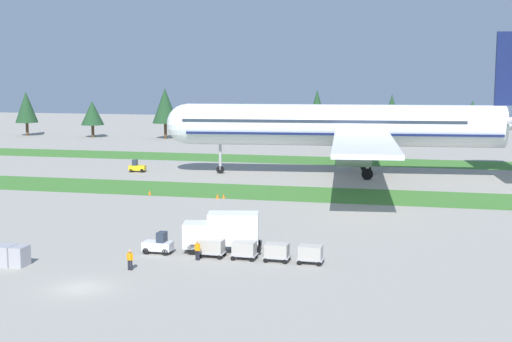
{
  "coord_description": "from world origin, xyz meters",
  "views": [
    {
      "loc": [
        24.65,
        -48.58,
        16.29
      ],
      "look_at": [
        5.01,
        37.03,
        4.0
      ],
      "focal_mm": 51.12,
      "sensor_mm": 36.0,
      "label": 1
    }
  ],
  "objects_px": {
    "ground_crew_marshaller": "(197,249)",
    "uld_container_1": "(15,256)",
    "uld_container_0": "(2,255)",
    "taxiway_marker_0": "(224,196)",
    "cargo_dolly_second": "(244,249)",
    "taxiway_marker_2": "(217,196)",
    "airliner": "(352,125)",
    "cargo_dolly_third": "(277,251)",
    "cargo_dolly_fourth": "(311,253)",
    "catering_truck": "(223,231)",
    "ground_crew_loader": "(130,259)",
    "cargo_dolly_lead": "(212,247)",
    "pushback_tractor": "(137,167)",
    "taxiway_marker_1": "(150,193)",
    "baggage_tug": "(159,244)"
  },
  "relations": [
    {
      "from": "cargo_dolly_lead",
      "to": "cargo_dolly_second",
      "type": "distance_m",
      "value": 2.9
    },
    {
      "from": "catering_truck",
      "to": "taxiway_marker_2",
      "type": "relative_size",
      "value": 11.03
    },
    {
      "from": "cargo_dolly_lead",
      "to": "taxiway_marker_1",
      "type": "xyz_separation_m",
      "value": [
        -16.95,
        28.73,
        -0.62
      ]
    },
    {
      "from": "cargo_dolly_lead",
      "to": "uld_container_1",
      "type": "relative_size",
      "value": 1.12
    },
    {
      "from": "ground_crew_marshaller",
      "to": "taxiway_marker_2",
      "type": "relative_size",
      "value": 2.64
    },
    {
      "from": "airliner",
      "to": "ground_crew_marshaller",
      "type": "relative_size",
      "value": 41.18
    },
    {
      "from": "catering_truck",
      "to": "uld_container_0",
      "type": "distance_m",
      "value": 18.9
    },
    {
      "from": "taxiway_marker_1",
      "to": "uld_container_0",
      "type": "bearing_deg",
      "value": -89.11
    },
    {
      "from": "cargo_dolly_fourth",
      "to": "uld_container_1",
      "type": "distance_m",
      "value": 24.75
    },
    {
      "from": "cargo_dolly_second",
      "to": "taxiway_marker_2",
      "type": "height_order",
      "value": "cargo_dolly_second"
    },
    {
      "from": "cargo_dolly_lead",
      "to": "uld_container_0",
      "type": "distance_m",
      "value": 17.67
    },
    {
      "from": "cargo_dolly_fourth",
      "to": "ground_crew_marshaller",
      "type": "height_order",
      "value": "ground_crew_marshaller"
    },
    {
      "from": "baggage_tug",
      "to": "uld_container_1",
      "type": "height_order",
      "value": "baggage_tug"
    },
    {
      "from": "baggage_tug",
      "to": "pushback_tractor",
      "type": "bearing_deg",
      "value": 25.7
    },
    {
      "from": "cargo_dolly_lead",
      "to": "taxiway_marker_0",
      "type": "xyz_separation_m",
      "value": [
        -6.86,
        28.48,
        -0.65
      ]
    },
    {
      "from": "cargo_dolly_second",
      "to": "uld_container_0",
      "type": "distance_m",
      "value": 20.37
    },
    {
      "from": "taxiway_marker_0",
      "to": "taxiway_marker_1",
      "type": "height_order",
      "value": "taxiway_marker_1"
    },
    {
      "from": "ground_crew_loader",
      "to": "cargo_dolly_fourth",
      "type": "bearing_deg",
      "value": -158.22
    },
    {
      "from": "baggage_tug",
      "to": "cargo_dolly_fourth",
      "type": "xyz_separation_m",
      "value": [
        13.72,
        -0.36,
        0.1
      ]
    },
    {
      "from": "cargo_dolly_third",
      "to": "pushback_tractor",
      "type": "xyz_separation_m",
      "value": [
        -32.55,
        48.65,
        -0.1
      ]
    },
    {
      "from": "taxiway_marker_0",
      "to": "taxiway_marker_1",
      "type": "xyz_separation_m",
      "value": [
        -10.08,
        0.25,
        0.02
      ]
    },
    {
      "from": "catering_truck",
      "to": "taxiway_marker_1",
      "type": "height_order",
      "value": "catering_truck"
    },
    {
      "from": "uld_container_0",
      "to": "taxiway_marker_0",
      "type": "distance_m",
      "value": 36.36
    },
    {
      "from": "cargo_dolly_second",
      "to": "uld_container_1",
      "type": "height_order",
      "value": "uld_container_1"
    },
    {
      "from": "pushback_tractor",
      "to": "taxiway_marker_0",
      "type": "height_order",
      "value": "pushback_tractor"
    },
    {
      "from": "cargo_dolly_fourth",
      "to": "taxiway_marker_1",
      "type": "height_order",
      "value": "cargo_dolly_fourth"
    },
    {
      "from": "airliner",
      "to": "ground_crew_marshaller",
      "type": "height_order",
      "value": "airliner"
    },
    {
      "from": "taxiway_marker_2",
      "to": "ground_crew_marshaller",
      "type": "bearing_deg",
      "value": -77.34
    },
    {
      "from": "uld_container_0",
      "to": "cargo_dolly_third",
      "type": "bearing_deg",
      "value": 16.2
    },
    {
      "from": "cargo_dolly_fourth",
      "to": "uld_container_0",
      "type": "bearing_deg",
      "value": 105.76
    },
    {
      "from": "airliner",
      "to": "cargo_dolly_third",
      "type": "bearing_deg",
      "value": 172.7
    },
    {
      "from": "ground_crew_marshaller",
      "to": "uld_container_1",
      "type": "bearing_deg",
      "value": 33.34
    },
    {
      "from": "taxiway_marker_0",
      "to": "uld_container_1",
      "type": "bearing_deg",
      "value": -103.54
    },
    {
      "from": "cargo_dolly_third",
      "to": "taxiway_marker_0",
      "type": "bearing_deg",
      "value": 25.36
    },
    {
      "from": "baggage_tug",
      "to": "cargo_dolly_fourth",
      "type": "distance_m",
      "value": 13.73
    },
    {
      "from": "cargo_dolly_second",
      "to": "catering_truck",
      "type": "relative_size",
      "value": 0.31
    },
    {
      "from": "cargo_dolly_second",
      "to": "taxiway_marker_2",
      "type": "xyz_separation_m",
      "value": [
        -10.42,
        28.04,
        -0.59
      ]
    },
    {
      "from": "ground_crew_marshaller",
      "to": "ground_crew_loader",
      "type": "relative_size",
      "value": 1.0
    },
    {
      "from": "ground_crew_marshaller",
      "to": "uld_container_1",
      "type": "relative_size",
      "value": 0.87
    },
    {
      "from": "cargo_dolly_second",
      "to": "taxiway_marker_0",
      "type": "relative_size",
      "value": 4.09
    },
    {
      "from": "airliner",
      "to": "uld_container_1",
      "type": "distance_m",
      "value": 62.92
    },
    {
      "from": "ground_crew_marshaller",
      "to": "taxiway_marker_0",
      "type": "bearing_deg",
      "value": -65.0
    },
    {
      "from": "cargo_dolly_third",
      "to": "ground_crew_marshaller",
      "type": "bearing_deg",
      "value": 101.35
    },
    {
      "from": "pushback_tractor",
      "to": "uld_container_0",
      "type": "height_order",
      "value": "pushback_tractor"
    },
    {
      "from": "cargo_dolly_lead",
      "to": "cargo_dolly_second",
      "type": "xyz_separation_m",
      "value": [
        2.9,
        -0.08,
        0.0
      ]
    },
    {
      "from": "airliner",
      "to": "taxiway_marker_2",
      "type": "height_order",
      "value": "airliner"
    },
    {
      "from": "cargo_dolly_third",
      "to": "uld_container_1",
      "type": "height_order",
      "value": "uld_container_1"
    },
    {
      "from": "cargo_dolly_fourth",
      "to": "pushback_tractor",
      "type": "relative_size",
      "value": 0.82
    },
    {
      "from": "airliner",
      "to": "pushback_tractor",
      "type": "height_order",
      "value": "airliner"
    },
    {
      "from": "airliner",
      "to": "uld_container_0",
      "type": "height_order",
      "value": "airliner"
    }
  ]
}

